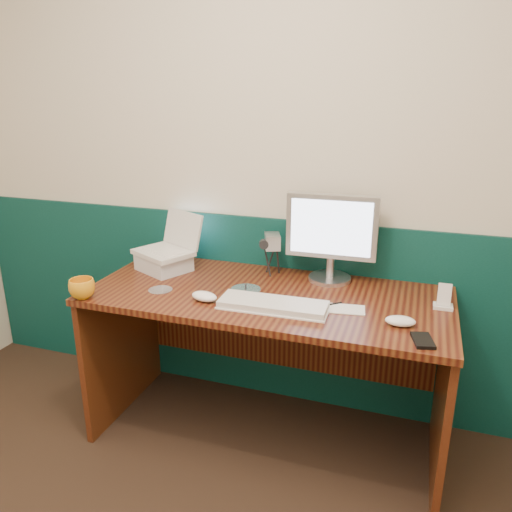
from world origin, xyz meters
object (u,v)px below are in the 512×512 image
(monitor, at_px, (332,238))
(mug, at_px, (82,289))
(camcorder, at_px, (272,255))
(laptop, at_px, (162,233))
(desk, at_px, (266,367))
(keyboard, at_px, (273,305))

(monitor, xyz_separation_m, mug, (-0.97, -0.56, -0.16))
(mug, distance_m, camcorder, 0.89)
(mug, bearing_deg, monitor, 29.87)
(laptop, relative_size, mug, 2.46)
(desk, bearing_deg, laptop, 168.18)
(desk, height_order, monitor, monitor)
(desk, xyz_separation_m, mug, (-0.74, -0.31, 0.42))
(monitor, bearing_deg, camcorder, 179.74)
(desk, height_order, keyboard, keyboard)
(laptop, xyz_separation_m, camcorder, (0.53, 0.12, -0.10))
(mug, bearing_deg, camcorder, 38.69)
(keyboard, distance_m, mug, 0.83)
(keyboard, relative_size, camcorder, 2.30)
(monitor, xyz_separation_m, camcorder, (-0.28, -0.01, -0.11))
(camcorder, bearing_deg, desk, -100.54)
(monitor, distance_m, keyboard, 0.47)
(desk, relative_size, monitor, 3.84)
(keyboard, relative_size, mug, 4.05)
(monitor, relative_size, keyboard, 0.93)
(laptop, bearing_deg, desk, 14.24)
(laptop, bearing_deg, keyboard, 3.51)
(desk, distance_m, mug, 0.90)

